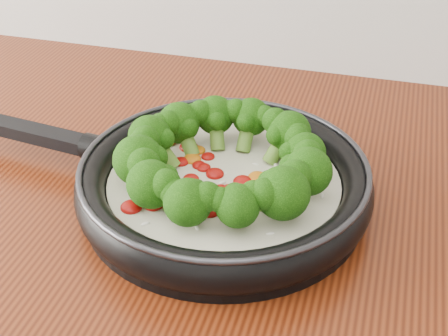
# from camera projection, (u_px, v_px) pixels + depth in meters

# --- Properties ---
(skillet) EXTENTS (0.53, 0.37, 0.10)m
(skillet) POSITION_uv_depth(u_px,v_px,m) (221.00, 177.00, 0.70)
(skillet) COLOR black
(skillet) RESTS_ON counter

